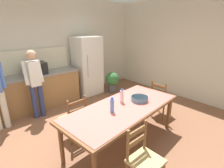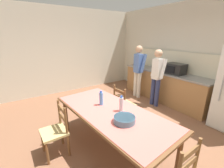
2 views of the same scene
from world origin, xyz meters
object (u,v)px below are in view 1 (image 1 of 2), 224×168
object	(u,v)px
dining_table	(123,110)
serving_bowl	(140,98)
refrigerator	(88,66)
microwave	(36,69)
potted_plant	(112,81)
chair_side_near_left	(144,159)
bottle_near_centre	(112,105)
chair_side_far_left	(74,118)
chair_head_end	(161,99)
bottle_off_centre	(122,96)
person_at_counter	(35,81)

from	to	relation	value
dining_table	serving_bowl	size ratio (longest dim) A/B	7.44
serving_bowl	refrigerator	bearing A→B (deg)	77.83
microwave	dining_table	bearing A→B (deg)	-77.05
serving_bowl	potted_plant	world-z (taller)	serving_bowl
chair_side_near_left	potted_plant	xyz separation A→B (m)	(2.06, 2.98, -0.06)
bottle_near_centre	chair_side_near_left	bearing A→B (deg)	-100.19
chair_side_far_left	chair_head_end	world-z (taller)	same
refrigerator	chair_side_near_left	xyz separation A→B (m)	(-1.40, -3.40, -0.46)
chair_side_far_left	potted_plant	bearing A→B (deg)	-151.54
chair_side_near_left	bottle_off_centre	bearing A→B (deg)	59.99
bottle_near_centre	chair_head_end	bearing A→B (deg)	5.90
chair_side_near_left	person_at_counter	xyz separation A→B (m)	(-0.38, 2.90, 0.48)
chair_side_far_left	dining_table	bearing A→B (deg)	125.22
bottle_near_centre	bottle_off_centre	world-z (taller)	same
bottle_near_centre	serving_bowl	world-z (taller)	bottle_near_centre
microwave	chair_side_near_left	distance (m)	3.49
chair_side_near_left	microwave	bearing A→B (deg)	91.42
chair_head_end	potted_plant	world-z (taller)	chair_head_end
bottle_near_centre	chair_head_end	world-z (taller)	bottle_near_centre
chair_side_far_left	person_at_counter	bearing A→B (deg)	-84.48
bottle_off_centre	refrigerator	bearing A→B (deg)	70.40
refrigerator	bottle_off_centre	distance (m)	2.58
bottle_off_centre	chair_side_near_left	world-z (taller)	bottle_off_centre
chair_head_end	bottle_near_centre	bearing A→B (deg)	94.26
microwave	chair_head_end	world-z (taller)	microwave
chair_side_far_left	person_at_counter	size ratio (longest dim) A/B	0.56
dining_table	bottle_off_centre	world-z (taller)	bottle_off_centre
microwave	bottle_off_centre	distance (m)	2.55
chair_side_near_left	potted_plant	size ratio (longest dim) A/B	1.36
chair_side_near_left	potted_plant	distance (m)	3.62
bottle_off_centre	potted_plant	size ratio (longest dim) A/B	0.40
refrigerator	person_at_counter	world-z (taller)	refrigerator
serving_bowl	chair_side_far_left	distance (m)	1.32
person_at_counter	potted_plant	size ratio (longest dim) A/B	2.45
microwave	bottle_off_centre	size ratio (longest dim) A/B	1.85
microwave	chair_side_near_left	xyz separation A→B (m)	(0.16, -3.42, -0.64)
chair_side_near_left	chair_side_far_left	bearing A→B (deg)	94.63
chair_head_end	person_at_counter	xyz separation A→B (m)	(-2.24, 1.92, 0.48)
dining_table	chair_head_end	bearing A→B (deg)	5.92
bottle_off_centre	chair_side_near_left	bearing A→B (deg)	-118.68
person_at_counter	potted_plant	bearing A→B (deg)	-88.33
bottle_off_centre	serving_bowl	size ratio (longest dim) A/B	0.84
bottle_off_centre	chair_side_far_left	xyz separation A→B (m)	(-0.70, 0.60, -0.45)
refrigerator	chair_head_end	bearing A→B (deg)	-79.16
bottle_near_centre	bottle_off_centre	xyz separation A→B (m)	(0.39, 0.16, 0.00)
microwave	chair_head_end	distance (m)	3.23
microwave	chair_side_far_left	xyz separation A→B (m)	(0.00, -1.85, -0.64)
dining_table	bottle_off_centre	distance (m)	0.26
refrigerator	dining_table	xyz separation A→B (m)	(-0.97, -2.57, -0.20)
serving_bowl	person_at_counter	size ratio (longest dim) A/B	0.20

